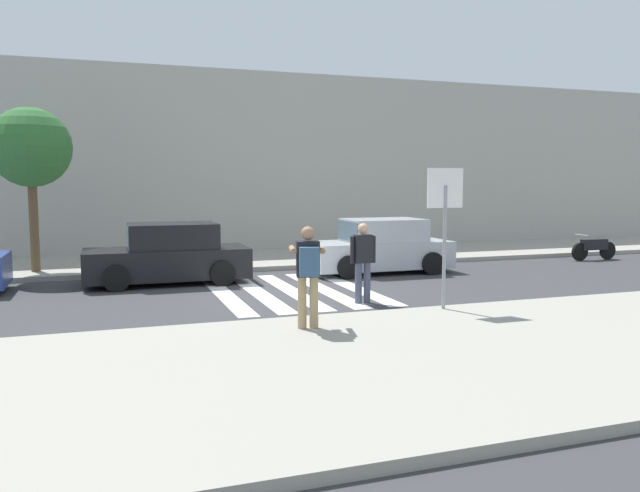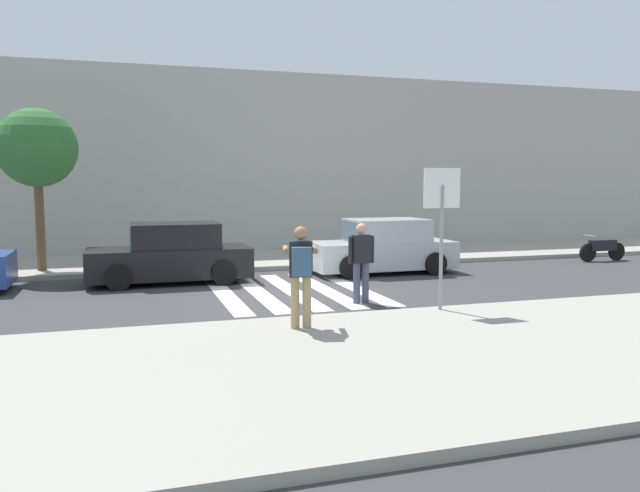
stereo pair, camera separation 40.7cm
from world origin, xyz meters
The scene contains 16 objects.
ground_plane centered at (0.00, 0.00, 0.00)m, with size 120.00×120.00×0.00m, color #38383A.
sidewalk_near centered at (0.00, -6.20, 0.07)m, with size 60.00×6.00×0.14m, color #9E998C.
sidewalk_far centered at (0.00, 6.00, 0.07)m, with size 60.00×4.80×0.14m, color #9E998C.
building_facade_far centered at (0.00, 10.40, 3.31)m, with size 56.00×4.00×6.61m, color #ADA89E.
crosswalk_stripe_0 centered at (-1.60, 0.20, 0.00)m, with size 0.44×5.20×0.01m, color silver.
crosswalk_stripe_1 centered at (-0.80, 0.20, 0.00)m, with size 0.44×5.20×0.01m, color silver.
crosswalk_stripe_2 centered at (0.00, 0.20, 0.00)m, with size 0.44×5.20×0.01m, color silver.
crosswalk_stripe_3 centered at (0.80, 0.20, 0.00)m, with size 0.44×5.20×0.01m, color silver.
crosswalk_stripe_4 centered at (1.60, 0.20, 0.00)m, with size 0.44×5.20×0.01m, color silver.
stop_sign centered at (2.01, -3.47, 2.13)m, with size 0.76×0.08×2.73m.
photographer_with_backpack centered at (-0.99, -4.20, 1.17)m, with size 0.69×0.92×1.72m.
pedestrian_crossing centered at (1.03, -1.77, 0.97)m, with size 0.58×0.25×1.72m.
parked_car_black centered at (-2.65, 2.30, 0.73)m, with size 4.10×1.92×1.55m.
parked_car_silver centered at (3.29, 2.30, 0.73)m, with size 4.10×1.92×1.55m.
motorcycle centered at (11.28, 2.60, 0.41)m, with size 1.76×0.60×0.87m.
street_tree_west centered at (-6.02, 4.73, 3.51)m, with size 2.17×2.17×4.49m.
Camera 2 is at (-3.79, -14.13, 2.59)m, focal length 35.00 mm.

